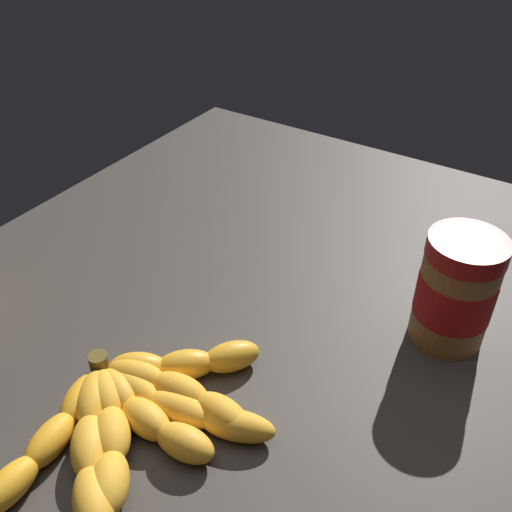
% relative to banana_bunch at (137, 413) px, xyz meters
% --- Properties ---
extents(ground_plane, '(0.95, 0.76, 0.05)m').
position_rel_banana_bunch_xyz_m(ground_plane, '(-0.20, -0.02, -0.04)').
color(ground_plane, '#38332D').
extents(banana_bunch, '(0.29, 0.21, 0.03)m').
position_rel_banana_bunch_xyz_m(banana_bunch, '(0.00, 0.00, 0.00)').
color(banana_bunch, orange).
rests_on(banana_bunch, ground_plane).
extents(peanut_butter_jar, '(0.08, 0.08, 0.13)m').
position_rel_banana_bunch_xyz_m(peanut_butter_jar, '(-0.28, 0.21, 0.05)').
color(peanut_butter_jar, '#9E602D').
rests_on(peanut_butter_jar, ground_plane).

